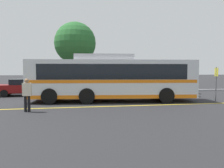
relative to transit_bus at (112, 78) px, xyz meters
The scene contains 9 objects.
ground_plane 1.73m from the transit_bus, behind, with size 220.00×220.00×0.00m, color #262628.
lane_strip_0 2.73m from the transit_bus, 89.56° to the right, with size 0.20×31.08×0.01m, color gold.
curb_strip 6.35m from the transit_bus, 89.84° to the left, with size 39.08×0.36×0.15m, color #99999E.
transit_bus is the anchor object (origin of this frame).
parked_car_1 8.34m from the transit_bus, 145.00° to the left, with size 4.39×2.30×1.41m.
parked_car_2 4.63m from the transit_bus, 97.97° to the left, with size 4.65×2.26×1.46m.
pedestrian_0 5.90m from the transit_bus, 147.22° to the right, with size 0.43×0.24×1.69m.
bus_stop_sign 6.97m from the transit_bus, 14.16° to the right, with size 0.08×0.40×2.34m.
tree_0 10.16m from the transit_bus, 104.18° to the left, with size 4.44×4.44×7.34m.
Camera 1 is at (-2.04, -14.83, 2.05)m, focal length 35.00 mm.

